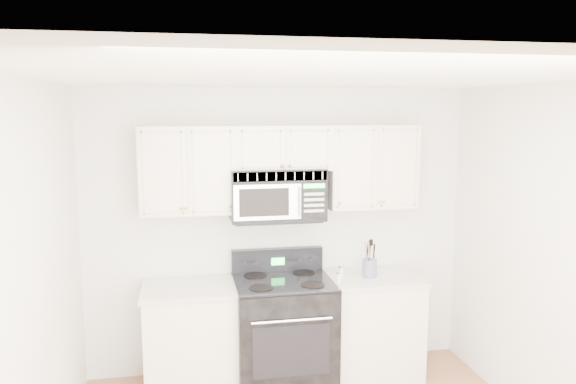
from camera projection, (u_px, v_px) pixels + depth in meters
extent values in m
cube|color=white|center=(330.00, 76.00, 3.28)|extent=(3.50, 3.50, 0.01)
cube|color=silver|center=(279.00, 231.00, 5.17)|extent=(3.50, 0.01, 2.60)
cube|color=silver|center=(25.00, 309.00, 3.14)|extent=(0.01, 3.50, 2.60)
cube|color=#EFDDC8|center=(194.00, 339.00, 4.84)|extent=(0.82, 0.63, 0.88)
cube|color=beige|center=(193.00, 288.00, 4.77)|extent=(0.86, 0.65, 0.04)
cube|color=black|center=(195.00, 380.00, 4.94)|extent=(0.82, 0.55, 0.10)
cube|color=#EFDDC8|center=(371.00, 326.00, 5.14)|extent=(0.82, 0.63, 0.88)
cube|color=beige|center=(372.00, 278.00, 5.07)|extent=(0.86, 0.65, 0.04)
cube|color=black|center=(369.00, 364.00, 5.23)|extent=(0.82, 0.55, 0.10)
cube|color=black|center=(283.00, 333.00, 4.94)|extent=(0.84, 0.72, 0.92)
cube|color=black|center=(291.00, 351.00, 4.58)|extent=(0.64, 0.01, 0.44)
cylinder|color=silver|center=(292.00, 321.00, 4.52)|extent=(0.67, 0.02, 0.02)
cube|color=black|center=(283.00, 282.00, 4.87)|extent=(0.84, 0.72, 0.02)
cube|color=black|center=(277.00, 260.00, 5.16)|extent=(0.84, 0.08, 0.22)
cube|color=#25D642|center=(278.00, 261.00, 5.12)|extent=(0.12, 0.00, 0.07)
cube|color=#EFDDC8|center=(187.00, 170.00, 4.77)|extent=(0.80, 0.33, 0.75)
cube|color=#EFDDC8|center=(371.00, 166.00, 5.07)|extent=(0.80, 0.33, 0.75)
cube|color=#EFDDC8|center=(282.00, 148.00, 4.89)|extent=(0.84, 0.33, 0.39)
sphere|color=gold|center=(186.00, 208.00, 4.62)|extent=(0.03, 0.03, 0.03)
sphere|color=gold|center=(230.00, 207.00, 4.69)|extent=(0.03, 0.03, 0.03)
sphere|color=gold|center=(340.00, 203.00, 4.87)|extent=(0.03, 0.03, 0.03)
sphere|color=gold|center=(380.00, 202.00, 4.94)|extent=(0.03, 0.03, 0.03)
sphere|color=gold|center=(282.00, 165.00, 4.72)|extent=(0.03, 0.03, 0.03)
sphere|color=gold|center=(289.00, 165.00, 4.74)|extent=(0.03, 0.03, 0.03)
cylinder|color=red|center=(284.00, 171.00, 4.73)|extent=(0.00, 0.00, 0.10)
sphere|color=gold|center=(284.00, 178.00, 4.74)|extent=(0.03, 0.03, 0.03)
cube|color=black|center=(277.00, 194.00, 4.90)|extent=(0.82, 0.41, 0.45)
cube|color=beige|center=(281.00, 176.00, 4.69)|extent=(0.80, 0.01, 0.08)
cube|color=silver|center=(268.00, 202.00, 4.69)|extent=(0.57, 0.01, 0.30)
cube|color=black|center=(264.00, 202.00, 4.68)|extent=(0.42, 0.01, 0.24)
cube|color=black|center=(314.00, 201.00, 4.76)|extent=(0.22, 0.01, 0.30)
cube|color=#25D642|center=(314.00, 186.00, 4.73)|extent=(0.18, 0.00, 0.04)
cylinder|color=silver|center=(300.00, 202.00, 4.70)|extent=(0.02, 0.02, 0.26)
cylinder|color=slate|center=(370.00, 268.00, 5.02)|extent=(0.13, 0.13, 0.16)
cylinder|color=#956C4E|center=(374.00, 259.00, 5.01)|extent=(0.01, 0.01, 0.28)
cylinder|color=black|center=(367.00, 258.00, 5.03)|extent=(0.01, 0.01, 0.30)
cylinder|color=#956C4E|center=(369.00, 258.00, 4.97)|extent=(0.01, 0.01, 0.32)
cylinder|color=black|center=(373.00, 259.00, 5.01)|extent=(0.01, 0.01, 0.28)
cylinder|color=#956C4E|center=(367.00, 258.00, 5.03)|extent=(0.01, 0.01, 0.30)
cylinder|color=black|center=(369.00, 258.00, 4.97)|extent=(0.01, 0.01, 0.32)
cylinder|color=white|center=(339.00, 278.00, 4.87)|extent=(0.04, 0.04, 0.08)
cylinder|color=silver|center=(339.00, 273.00, 4.86)|extent=(0.04, 0.04, 0.01)
cylinder|color=white|center=(341.00, 272.00, 5.01)|extent=(0.04, 0.04, 0.09)
cylinder|color=silver|center=(341.00, 267.00, 5.00)|extent=(0.04, 0.04, 0.02)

